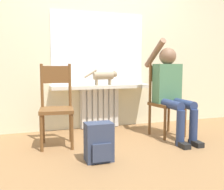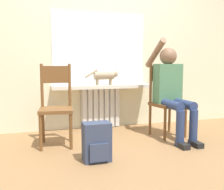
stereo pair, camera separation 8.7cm
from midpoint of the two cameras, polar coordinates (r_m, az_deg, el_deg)
ground_plane at (r=3.00m, az=2.75°, el=-11.99°), size 12.00×12.00×0.00m
wall_with_window at (r=4.04m, az=-3.71°, el=12.14°), size 7.00×0.06×2.70m
radiator at (r=3.99m, az=-3.31°, el=-2.80°), size 0.60×0.08×0.62m
windowsill at (r=3.85m, az=-2.93°, el=1.86°), size 1.47×0.30×0.05m
window_glass at (r=3.99m, az=-3.56°, el=10.02°), size 1.41×0.01×1.06m
chair_left at (r=3.17m, az=-12.78°, el=-2.15°), size 0.43×0.43×0.97m
chair_right at (r=3.62m, az=10.83°, el=-1.05°), size 0.44×0.44×0.97m
person at (r=3.49m, az=12.02°, el=1.70°), size 0.36×1.02×1.30m
cat at (r=3.79m, az=-2.29°, el=4.21°), size 0.50×0.11×0.23m
backpack at (r=2.64m, az=-3.81°, el=-10.25°), size 0.27×0.21×0.39m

